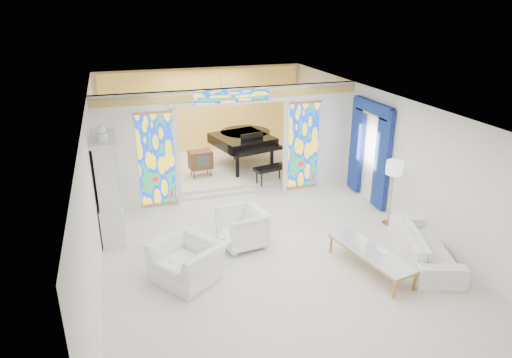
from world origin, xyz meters
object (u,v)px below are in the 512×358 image
object	(u,v)px
china_cabinet	(109,189)
coffee_table	(371,253)
sofa	(425,245)
armchair_right	(242,228)
grand_piano	(245,139)
armchair_left	(187,261)
tv_console	(201,160)

from	to	relation	value
china_cabinet	coffee_table	bearing A→B (deg)	-32.50
china_cabinet	sofa	distance (m)	6.94
armchair_right	grand_piano	bearing A→B (deg)	155.21
grand_piano	armchair_left	bearing A→B (deg)	-130.04
grand_piano	china_cabinet	bearing A→B (deg)	-154.55
china_cabinet	armchair_right	world-z (taller)	china_cabinet
armchair_right	china_cabinet	bearing A→B (deg)	-124.48
sofa	grand_piano	xyz separation A→B (m)	(-2.04, 6.42, 0.66)
armchair_left	armchair_right	world-z (taller)	armchair_right
sofa	grand_piano	bearing A→B (deg)	36.93
armchair_left	coffee_table	distance (m)	3.64
coffee_table	armchair_right	bearing A→B (deg)	141.07
armchair_right	coffee_table	distance (m)	2.78
tv_console	sofa	bearing A→B (deg)	-64.19
coffee_table	tv_console	size ratio (longest dim) A/B	2.69
sofa	tv_console	xyz separation A→B (m)	(-3.58, 5.83, 0.34)
grand_piano	sofa	bearing A→B (deg)	-85.88
armchair_right	tv_console	bearing A→B (deg)	173.74
grand_piano	tv_console	size ratio (longest dim) A/B	4.30
armchair_right	sofa	distance (m)	3.87
armchair_left	tv_console	size ratio (longest dim) A/B	1.58
coffee_table	grand_piano	xyz separation A→B (m)	(-0.74, 6.44, 0.60)
china_cabinet	armchair_left	world-z (taller)	china_cabinet
armchair_left	sofa	bearing A→B (deg)	45.75
armchair_right	coffee_table	xyz separation A→B (m)	(2.16, -1.75, -0.02)
grand_piano	tv_console	world-z (taller)	grand_piano
armchair_right	sofa	xyz separation A→B (m)	(3.46, -1.73, -0.09)
armchair_right	armchair_left	bearing A→B (deg)	-63.74
armchair_left	grand_piano	bearing A→B (deg)	118.46
sofa	coffee_table	bearing A→B (deg)	110.16
grand_piano	tv_console	distance (m)	1.68
armchair_right	tv_console	distance (m)	4.11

